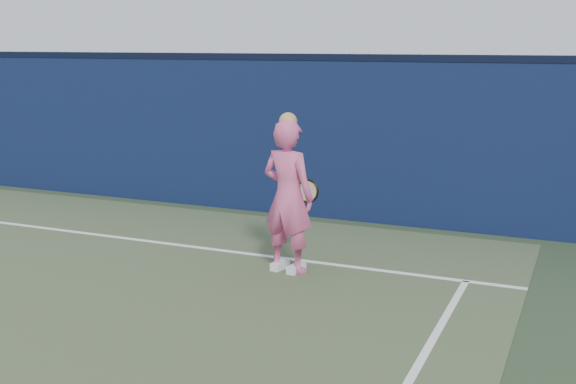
% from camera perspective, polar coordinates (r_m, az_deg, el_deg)
% --- Properties ---
extents(backstop_wall, '(24.00, 0.40, 2.50)m').
position_cam_1_polar(backstop_wall, '(12.48, -6.12, 4.65)').
color(backstop_wall, '#0D1A39').
rests_on(backstop_wall, ground).
extents(wall_cap, '(24.00, 0.42, 0.10)m').
position_cam_1_polar(wall_cap, '(12.39, -6.25, 10.63)').
color(wall_cap, black).
rests_on(wall_cap, backstop_wall).
extents(player, '(0.76, 0.57, 1.97)m').
position_cam_1_polar(player, '(8.75, -0.00, -0.34)').
color(player, '#E0578F').
rests_on(player, ground).
extents(racket, '(0.55, 0.23, 0.31)m').
position_cam_1_polar(racket, '(9.09, 1.42, 0.05)').
color(racket, black).
rests_on(racket, ground).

